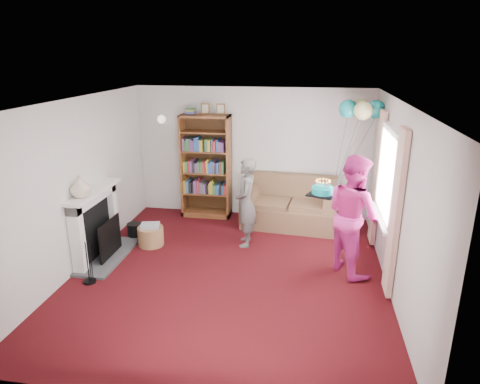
% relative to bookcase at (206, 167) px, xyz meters
% --- Properties ---
extents(ground, '(5.00, 5.00, 0.00)m').
position_rel_bookcase_xyz_m(ground, '(0.87, -2.30, -0.98)').
color(ground, '#35080D').
rests_on(ground, ground).
extents(wall_back, '(4.50, 0.02, 2.50)m').
position_rel_bookcase_xyz_m(wall_back, '(0.87, 0.21, 0.27)').
color(wall_back, silver).
rests_on(wall_back, ground).
extents(wall_left, '(0.02, 5.00, 2.50)m').
position_rel_bookcase_xyz_m(wall_left, '(-1.39, -2.30, 0.27)').
color(wall_left, silver).
rests_on(wall_left, ground).
extents(wall_right, '(0.02, 5.00, 2.50)m').
position_rel_bookcase_xyz_m(wall_right, '(3.13, -2.30, 0.27)').
color(wall_right, silver).
rests_on(wall_right, ground).
extents(ceiling, '(4.50, 5.00, 0.01)m').
position_rel_bookcase_xyz_m(ceiling, '(0.87, -2.30, 1.53)').
color(ceiling, white).
rests_on(ceiling, wall_back).
extents(fireplace, '(0.55, 1.80, 1.12)m').
position_rel_bookcase_xyz_m(fireplace, '(-1.22, -2.11, -0.46)').
color(fireplace, '#3F3F42').
rests_on(fireplace, ground).
extents(window_bay, '(0.14, 2.02, 2.20)m').
position_rel_bookcase_xyz_m(window_bay, '(3.08, -1.70, 0.23)').
color(window_bay, white).
rests_on(window_bay, ground).
extents(wall_sconce, '(0.16, 0.23, 0.16)m').
position_rel_bookcase_xyz_m(wall_sconce, '(-0.88, 0.06, 0.90)').
color(wall_sconce, gold).
rests_on(wall_sconce, ground).
extents(bookcase, '(0.95, 0.42, 2.21)m').
position_rel_bookcase_xyz_m(bookcase, '(0.00, 0.00, 0.00)').
color(bookcase, '#472B14').
rests_on(bookcase, ground).
extents(sofa, '(1.72, 0.91, 0.91)m').
position_rel_bookcase_xyz_m(sofa, '(1.66, -0.23, -0.64)').
color(sofa, brown).
rests_on(sofa, ground).
extents(wicker_basket, '(0.43, 0.43, 0.38)m').
position_rel_bookcase_xyz_m(wicker_basket, '(-0.61, -1.55, -0.80)').
color(wicker_basket, '#9F6F4A').
rests_on(wicker_basket, ground).
extents(person_striped, '(0.43, 0.59, 1.49)m').
position_rel_bookcase_xyz_m(person_striped, '(0.97, -1.26, -0.23)').
color(person_striped, black).
rests_on(person_striped, ground).
extents(person_magenta, '(1.03, 1.08, 1.77)m').
position_rel_bookcase_xyz_m(person_magenta, '(2.62, -1.91, -0.09)').
color(person_magenta, '#D52A8C').
rests_on(person_magenta, ground).
extents(birthday_cake, '(0.39, 0.39, 0.22)m').
position_rel_bookcase_xyz_m(birthday_cake, '(2.18, -1.73, 0.19)').
color(birthday_cake, black).
rests_on(birthday_cake, ground).
extents(balloons, '(0.76, 0.74, 1.70)m').
position_rel_bookcase_xyz_m(balloons, '(2.77, -0.52, 1.24)').
color(balloons, '#3F3F3F').
rests_on(balloons, ground).
extents(mantel_vase, '(0.34, 0.34, 0.31)m').
position_rel_bookcase_xyz_m(mantel_vase, '(-1.25, -2.45, 0.30)').
color(mantel_vase, beige).
rests_on(mantel_vase, fireplace).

